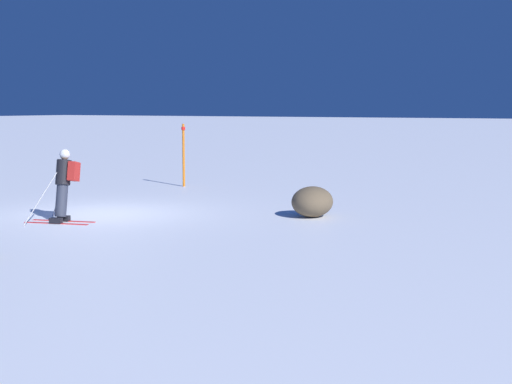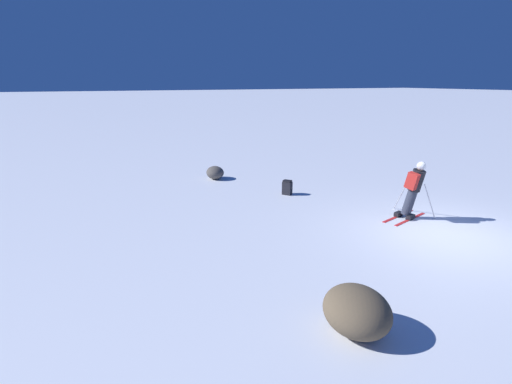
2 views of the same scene
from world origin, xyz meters
The scene contains 4 objects.
ground_plane centered at (0.00, 0.00, 0.00)m, with size 300.00×300.00×0.00m, color white.
skier centered at (1.26, -0.03, 0.93)m, with size 1.28×1.64×1.70m.
exposed_boulder_1 centered at (-2.19, 4.69, 0.37)m, with size 1.14×0.97×0.74m, color brown.
trail_marker centered at (-6.06, -1.87, 1.14)m, with size 0.13×0.13×2.08m.
Camera 1 is at (13.26, 11.98, 2.66)m, focal length 50.00 mm.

